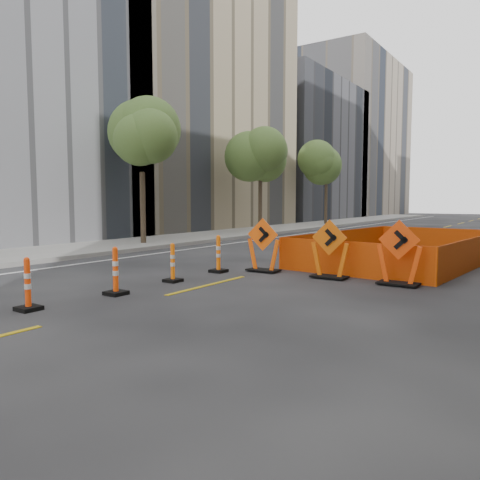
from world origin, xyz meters
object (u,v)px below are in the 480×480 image
Objects in this scene: channelizer_3 at (28,284)px; chevron_sign_center at (330,249)px; channelizer_6 at (218,254)px; chevron_sign_right at (399,253)px; chevron_sign_left at (263,245)px; channelizer_4 at (115,271)px; channelizer_5 at (173,263)px.

chevron_sign_center reaches higher than channelizer_3.
chevron_sign_center is at bearing 14.75° from channelizer_6.
chevron_sign_center is (3.06, 0.81, 0.24)m from channelizer_6.
chevron_sign_left is at bearing 171.19° from chevron_sign_right.
channelizer_5 is at bearing 91.90° from channelizer_4.
channelizer_6 is at bearing 90.69° from channelizer_4.
chevron_sign_left is at bearing 69.17° from channelizer_5.
channelizer_3 is 0.94× the size of channelizer_6.
chevron_sign_left is 0.99× the size of chevron_sign_center.
channelizer_3 is 0.63× the size of chevron_sign_right.
channelizer_3 is at bearing -91.90° from channelizer_6.
chevron_sign_right reaches higher than chevron_sign_left.
channelizer_6 is at bearing -170.75° from chevron_sign_center.
channelizer_5 is 1.91m from channelizer_6.
channelizer_5 is at bearing 87.41° from channelizer_3.
channelizer_6 is 0.69× the size of chevron_sign_center.
chevron_sign_left is at bearing 78.15° from channelizer_4.
channelizer_6 reaches higher than channelizer_4.
channelizer_4 is (0.24, 1.91, 0.03)m from channelizer_3.
channelizer_4 reaches higher than channelizer_3.
channelizer_5 is 0.62× the size of chevron_sign_right.
chevron_sign_right is at bearing 29.04° from channelizer_5.
channelizer_3 is 3.82m from channelizer_5.
channelizer_6 is 4.93m from chevron_sign_right.
chevron_sign_left is (1.03, 2.72, 0.28)m from channelizer_5.
chevron_sign_center is at bearing 171.10° from chevron_sign_right.
channelizer_6 is 0.67× the size of chevron_sign_right.
chevron_sign_center is at bearing 41.40° from channelizer_5.
channelizer_3 is 6.65m from chevron_sign_left.
channelizer_5 is 0.63× the size of chevron_sign_center.
channelizer_6 is (0.02, 1.91, 0.04)m from channelizer_5.
chevron_sign_left is at bearing 38.50° from channelizer_6.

